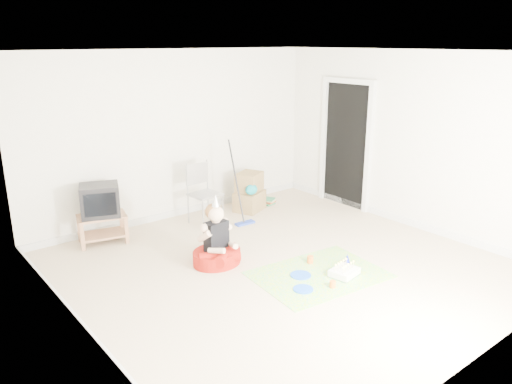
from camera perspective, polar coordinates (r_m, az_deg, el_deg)
ground at (r=6.34m, az=3.00°, el=-8.47°), size 5.00×5.00×0.00m
doorway_recess at (r=8.51m, az=10.28°, el=5.21°), size 0.02×0.90×2.05m
tv_stand at (r=7.27m, az=-17.14°, el=-3.75°), size 0.72×0.54×0.40m
crt_tv at (r=7.15m, az=-17.40°, el=-0.90°), size 0.63×0.58×0.44m
folding_chair at (r=7.66m, az=-5.82°, el=-0.27°), size 0.46×0.44×0.95m
cardboard_boxes at (r=8.25m, az=-0.75°, el=-0.06°), size 0.60×0.57×0.63m
floor_mop at (r=7.62m, az=-1.29°, el=-1.86°), size 0.32×0.42×1.27m
book_pile at (r=8.64m, az=1.24°, el=-1.00°), size 0.25×0.29×0.11m
seated_woman at (r=6.35m, az=-4.52°, el=-6.45°), size 0.69×0.69×0.92m
party_mat at (r=6.16m, az=7.18°, el=-9.34°), size 1.65×1.27×0.01m
birthday_cake at (r=6.16m, az=10.05°, el=-9.06°), size 0.37×0.31×0.15m
blue_plate_near at (r=6.10m, az=5.13°, el=-9.44°), size 0.31×0.31×0.01m
blue_plate_far at (r=5.79m, az=5.41°, el=-10.99°), size 0.30×0.30×0.01m
orange_cup_near at (r=6.42m, az=6.22°, el=-7.68°), size 0.10×0.10×0.09m
orange_cup_far at (r=5.86m, az=8.74°, el=-10.37°), size 0.08×0.08×0.08m
blue_party_hat at (r=6.45m, az=10.38°, el=-7.55°), size 0.12×0.12×0.14m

